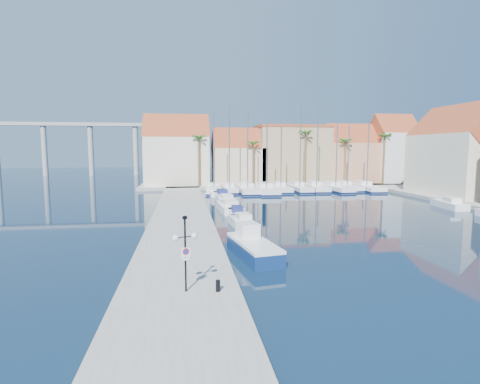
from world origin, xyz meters
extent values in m
plane|color=black|center=(0.00, 0.00, 0.00)|extent=(260.00, 260.00, 0.00)
cube|color=gray|center=(-9.00, 13.50, 0.25)|extent=(6.00, 77.00, 0.50)
cube|color=gray|center=(10.00, 48.00, 0.25)|extent=(54.00, 16.00, 0.50)
cylinder|color=black|center=(-8.65, -8.82, 2.35)|extent=(0.09, 0.09, 3.70)
cylinder|color=black|center=(-8.87, -8.89, 3.18)|extent=(0.45, 0.19, 0.05)
cylinder|color=black|center=(-8.43, -8.75, 3.18)|extent=(0.45, 0.19, 0.05)
sphere|color=white|center=(-9.09, -8.97, 3.18)|extent=(0.33, 0.33, 0.33)
sphere|color=white|center=(-8.21, -8.68, 3.18)|extent=(0.33, 0.33, 0.33)
cube|color=black|center=(-8.65, -8.82, 4.11)|extent=(0.23, 0.17, 0.15)
cube|color=white|center=(-8.63, -8.88, 2.44)|extent=(0.45, 0.17, 0.46)
cylinder|color=red|center=(-8.63, -8.90, 2.49)|extent=(0.30, 0.11, 0.31)
cylinder|color=#1933A5|center=(-8.62, -8.91, 2.49)|extent=(0.21, 0.08, 0.22)
cube|color=white|center=(-8.63, -8.88, 2.12)|extent=(0.36, 0.14, 0.13)
cylinder|color=black|center=(-7.13, -9.05, 0.78)|extent=(0.22, 0.22, 0.56)
cube|color=navy|center=(-4.05, -1.96, 0.46)|extent=(3.00, 6.38, 0.92)
cube|color=white|center=(-4.05, -1.96, 1.02)|extent=(3.00, 6.38, 0.20)
cube|color=white|center=(-4.25, -0.75, 1.58)|extent=(1.57, 1.83, 1.12)
cube|color=white|center=(-3.33, 7.82, 0.40)|extent=(2.14, 5.41, 0.80)
cube|color=white|center=(-3.29, 7.29, 1.10)|extent=(1.34, 1.95, 0.60)
cube|color=white|center=(-3.19, 12.42, 0.40)|extent=(1.90, 5.10, 0.80)
cube|color=navy|center=(-3.22, 11.92, 1.10)|extent=(1.23, 1.82, 0.60)
cube|color=white|center=(-3.42, 17.16, 0.40)|extent=(2.57, 7.12, 0.80)
cube|color=white|center=(-3.39, 16.46, 1.10)|extent=(1.69, 2.53, 0.60)
cube|color=white|center=(-3.18, 22.67, 0.40)|extent=(2.16, 6.38, 0.80)
cube|color=white|center=(-3.17, 22.04, 1.10)|extent=(1.47, 2.25, 0.60)
cube|color=white|center=(-3.19, 28.90, 0.40)|extent=(2.18, 6.28, 0.80)
cube|color=navy|center=(-3.17, 28.28, 1.10)|extent=(1.46, 2.22, 0.60)
cube|color=white|center=(-3.86, 33.09, 0.40)|extent=(2.49, 6.61, 0.80)
cube|color=white|center=(-3.82, 32.44, 1.10)|extent=(1.60, 2.36, 0.60)
cube|color=white|center=(24.00, 15.43, 0.40)|extent=(2.59, 5.92, 0.80)
cube|color=white|center=(23.92, 14.87, 1.10)|extent=(1.54, 2.16, 0.60)
cube|color=white|center=(-3.75, 36.10, 0.50)|extent=(3.27, 9.63, 1.00)
cube|color=#0D1944|center=(-3.75, 36.10, 0.18)|extent=(3.34, 9.70, 0.28)
cube|color=white|center=(-3.67, 37.04, 1.30)|extent=(1.96, 2.98, 0.60)
cylinder|color=slate|center=(-3.79, 35.63, 7.24)|extent=(0.20, 0.20, 12.47)
cube|color=white|center=(-1.12, 36.66, 0.50)|extent=(2.19, 8.34, 1.00)
cube|color=#0D1944|center=(-1.12, 36.66, 0.18)|extent=(2.25, 8.40, 0.28)
cube|color=white|center=(-1.12, 37.49, 1.30)|extent=(1.52, 2.50, 0.60)
cylinder|color=slate|center=(-1.12, 36.24, 7.56)|extent=(0.20, 0.20, 13.12)
cube|color=white|center=(1.81, 35.59, 0.50)|extent=(3.20, 11.29, 1.00)
cube|color=#0D1944|center=(1.81, 35.59, 0.18)|extent=(3.26, 11.35, 0.28)
cube|color=white|center=(1.83, 36.71, 1.30)|extent=(2.13, 3.42, 0.60)
cylinder|color=slate|center=(1.79, 35.03, 7.34)|extent=(0.20, 0.20, 12.67)
cube|color=white|center=(4.95, 34.96, 0.50)|extent=(3.93, 12.04, 1.00)
cube|color=#0D1944|center=(4.95, 34.96, 0.18)|extent=(4.00, 12.10, 0.28)
cube|color=white|center=(5.03, 36.14, 1.30)|extent=(2.41, 3.70, 0.60)
cylinder|color=slate|center=(4.90, 34.37, 6.39)|extent=(0.20, 0.20, 10.78)
cube|color=white|center=(7.78, 36.47, 0.50)|extent=(2.79, 9.56, 1.00)
cube|color=#0D1944|center=(7.78, 36.47, 0.18)|extent=(2.85, 9.62, 0.28)
cube|color=white|center=(7.81, 37.41, 1.30)|extent=(1.82, 2.90, 0.60)
cylinder|color=slate|center=(7.76, 35.99, 6.12)|extent=(0.20, 0.20, 10.25)
cube|color=white|center=(11.06, 36.17, 0.50)|extent=(2.51, 9.46, 1.00)
cube|color=#0D1944|center=(11.06, 36.17, 0.18)|extent=(2.57, 9.52, 0.28)
cube|color=white|center=(11.06, 37.12, 1.30)|extent=(1.73, 2.84, 0.60)
cylinder|color=slate|center=(11.05, 35.70, 7.74)|extent=(0.20, 0.20, 13.49)
cube|color=white|center=(14.25, 36.48, 0.50)|extent=(3.39, 10.05, 1.00)
cube|color=#0D1944|center=(14.25, 36.48, 0.18)|extent=(3.45, 10.12, 0.28)
cube|color=white|center=(14.34, 37.47, 1.30)|extent=(2.04, 3.10, 0.60)
cylinder|color=slate|center=(14.21, 35.99, 7.83)|extent=(0.20, 0.20, 13.66)
cube|color=white|center=(17.26, 35.48, 0.50)|extent=(3.51, 10.39, 1.00)
cube|color=#0D1944|center=(17.26, 35.48, 0.18)|extent=(3.58, 10.45, 0.28)
cube|color=white|center=(17.17, 36.50, 1.30)|extent=(2.11, 3.21, 0.60)
cylinder|color=slate|center=(17.30, 34.97, 6.53)|extent=(0.20, 0.20, 11.05)
cube|color=white|center=(19.96, 36.60, 0.50)|extent=(2.86, 8.99, 1.00)
cube|color=#0D1944|center=(19.96, 36.60, 0.18)|extent=(2.92, 9.06, 0.28)
cube|color=white|center=(19.90, 37.48, 1.30)|extent=(1.78, 2.76, 0.60)
cylinder|color=slate|center=(19.99, 36.15, 6.17)|extent=(0.20, 0.20, 10.33)
cube|color=white|center=(23.20, 35.80, 0.50)|extent=(3.32, 11.00, 1.00)
cube|color=#0D1944|center=(23.20, 35.80, 0.18)|extent=(3.39, 11.07, 0.28)
cube|color=white|center=(23.25, 36.88, 1.30)|extent=(2.13, 3.35, 0.60)
cylinder|color=slate|center=(23.17, 35.25, 6.57)|extent=(0.20, 0.20, 11.14)
cube|color=#ECE3C5|center=(-10.00, 47.00, 5.00)|extent=(12.00, 9.00, 9.00)
cube|color=maroon|center=(-10.00, 47.00, 9.50)|extent=(12.30, 9.00, 9.00)
cube|color=tan|center=(2.00, 47.00, 4.00)|extent=(10.00, 8.00, 7.00)
cube|color=maroon|center=(2.00, 47.00, 7.50)|extent=(10.30, 8.00, 8.00)
cube|color=tan|center=(13.00, 48.00, 6.00)|extent=(14.00, 10.00, 11.00)
cube|color=maroon|center=(13.00, 48.00, 11.75)|extent=(14.20, 10.20, 0.50)
cube|color=tan|center=(25.00, 47.00, 4.50)|extent=(10.00, 8.00, 8.00)
cube|color=maroon|center=(25.00, 47.00, 8.50)|extent=(10.30, 8.00, 8.00)
cube|color=silver|center=(34.00, 46.00, 5.50)|extent=(8.00, 8.00, 10.00)
cube|color=maroon|center=(34.00, 46.00, 10.50)|extent=(8.30, 8.00, 8.00)
cube|color=#ECE3C5|center=(32.00, 24.00, 5.00)|extent=(9.00, 14.00, 9.00)
cube|color=maroon|center=(32.00, 24.00, 9.50)|extent=(9.00, 14.30, 9.00)
cylinder|color=brown|center=(-6.00, 42.00, 5.00)|extent=(0.36, 0.36, 9.00)
sphere|color=#2E631C|center=(-6.00, 42.00, 9.35)|extent=(2.60, 2.60, 2.60)
cylinder|color=brown|center=(4.00, 42.00, 4.50)|extent=(0.36, 0.36, 8.00)
sphere|color=#2E631C|center=(4.00, 42.00, 8.35)|extent=(2.60, 2.60, 2.60)
cylinder|color=brown|center=(14.00, 42.00, 5.50)|extent=(0.36, 0.36, 10.00)
sphere|color=#2E631C|center=(14.00, 42.00, 10.35)|extent=(2.60, 2.60, 2.60)
cylinder|color=brown|center=(22.00, 42.00, 4.75)|extent=(0.36, 0.36, 8.50)
sphere|color=#2E631C|center=(22.00, 42.00, 8.85)|extent=(2.60, 2.60, 2.60)
cylinder|color=brown|center=(30.00, 42.00, 5.25)|extent=(0.36, 0.36, 9.50)
sphere|color=#2E631C|center=(30.00, 42.00, 9.85)|extent=(2.60, 2.60, 2.60)
cube|color=#9E9E99|center=(-38.00, 82.00, 14.00)|extent=(48.00, 2.20, 0.90)
cylinder|color=#9E9E99|center=(-46.00, 82.00, 7.00)|extent=(1.40, 1.40, 14.00)
cylinder|color=#9E9E99|center=(-34.00, 82.00, 7.00)|extent=(1.40, 1.40, 14.00)
cylinder|color=#9E9E99|center=(-22.00, 82.00, 7.00)|extent=(1.40, 1.40, 14.00)
camera|label=1|loc=(-8.63, -26.37, 7.33)|focal=28.00mm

